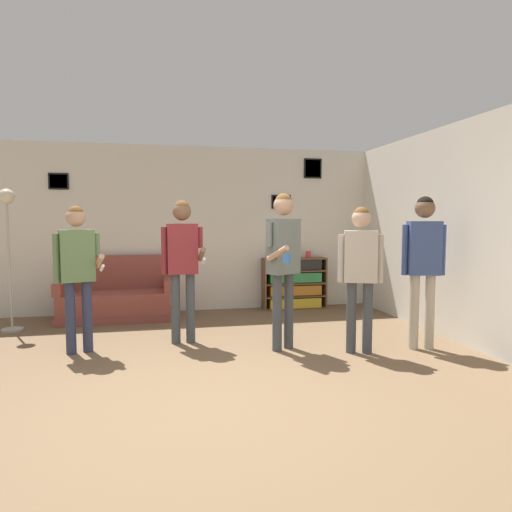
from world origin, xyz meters
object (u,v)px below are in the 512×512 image
(person_watcher_holding_cup, at_px, (283,253))
(person_spectator_near_bookshelf, at_px, (360,264))
(couch, at_px, (116,299))
(person_spectator_far_right, at_px, (424,255))
(person_player_foreground_center, at_px, (182,255))
(bookshelf, at_px, (294,283))
(drinking_cup, at_px, (308,254))
(floor_lamp, at_px, (8,231))
(person_player_foreground_left, at_px, (77,263))

(person_watcher_holding_cup, relative_size, person_spectator_near_bookshelf, 1.10)
(couch, bearing_deg, person_spectator_far_right, -33.82)
(person_player_foreground_center, bearing_deg, bookshelf, 42.76)
(drinking_cup, bearing_deg, person_spectator_near_bookshelf, -95.78)
(floor_lamp, bearing_deg, person_player_foreground_center, -25.91)
(person_watcher_holding_cup, distance_m, drinking_cup, 2.57)
(person_player_foreground_left, relative_size, person_player_foreground_center, 0.96)
(floor_lamp, relative_size, person_player_foreground_center, 1.10)
(person_watcher_holding_cup, relative_size, person_spectator_far_right, 1.02)
(person_player_foreground_center, relative_size, person_spectator_near_bookshelf, 1.05)
(person_player_foreground_center, bearing_deg, floor_lamp, 154.09)
(couch, bearing_deg, bookshelf, 3.81)
(person_watcher_holding_cup, height_order, person_spectator_far_right, person_watcher_holding_cup)
(person_watcher_holding_cup, bearing_deg, person_player_foreground_left, 171.42)
(bookshelf, distance_m, drinking_cup, 0.55)
(person_spectator_far_right, bearing_deg, person_watcher_holding_cup, 169.08)
(person_spectator_near_bookshelf, relative_size, person_spectator_far_right, 0.93)
(bookshelf, distance_m, floor_lamp, 4.37)
(person_player_foreground_center, height_order, person_watcher_holding_cup, person_watcher_holding_cup)
(bookshelf, xyz_separation_m, floor_lamp, (-4.21, -0.71, 0.93))
(couch, xyz_separation_m, drinking_cup, (3.13, 0.19, 0.61))
(person_spectator_near_bookshelf, bearing_deg, drinking_cup, 84.22)
(person_player_foreground_left, xyz_separation_m, person_player_foreground_center, (1.18, 0.17, 0.06))
(person_spectator_near_bookshelf, bearing_deg, person_watcher_holding_cup, 158.97)
(person_player_foreground_left, xyz_separation_m, person_spectator_near_bookshelf, (3.11, -0.66, -0.01))
(bookshelf, relative_size, person_spectator_near_bookshelf, 0.65)
(couch, xyz_separation_m, person_spectator_far_right, (3.65, -2.44, 0.80))
(person_player_foreground_center, distance_m, person_watcher_holding_cup, 1.24)
(person_watcher_holding_cup, bearing_deg, person_spectator_far_right, -10.92)
(person_player_foreground_center, bearing_deg, person_spectator_far_right, -16.95)
(floor_lamp, height_order, person_player_foreground_left, floor_lamp)
(person_player_foreground_center, bearing_deg, couch, 119.92)
(couch, height_order, person_player_foreground_left, person_player_foreground_left)
(floor_lamp, xyz_separation_m, drinking_cup, (4.45, 0.71, -0.45))
(floor_lamp, distance_m, person_player_foreground_center, 2.52)
(couch, distance_m, drinking_cup, 3.19)
(person_watcher_holding_cup, distance_m, person_spectator_near_bookshelf, 0.87)
(person_player_foreground_left, xyz_separation_m, drinking_cup, (3.38, 1.98, -0.11))
(person_spectator_far_right, bearing_deg, drinking_cup, 101.10)
(floor_lamp, distance_m, person_player_foreground_left, 1.70)
(floor_lamp, xyz_separation_m, person_spectator_near_bookshelf, (4.19, -1.93, -0.35))
(bookshelf, relative_size, drinking_cup, 9.58)
(bookshelf, height_order, person_player_foreground_left, person_player_foreground_left)
(person_spectator_far_right, bearing_deg, person_spectator_near_bookshelf, -179.73)
(person_player_foreground_center, bearing_deg, person_player_foreground_left, -171.57)
(person_spectator_near_bookshelf, height_order, person_spectator_far_right, person_spectator_far_right)
(person_watcher_holding_cup, xyz_separation_m, person_spectator_far_right, (1.59, -0.31, -0.03))
(floor_lamp, height_order, person_watcher_holding_cup, floor_lamp)
(person_player_foreground_center, relative_size, person_spectator_far_right, 0.98)
(floor_lamp, bearing_deg, person_spectator_far_right, -21.15)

